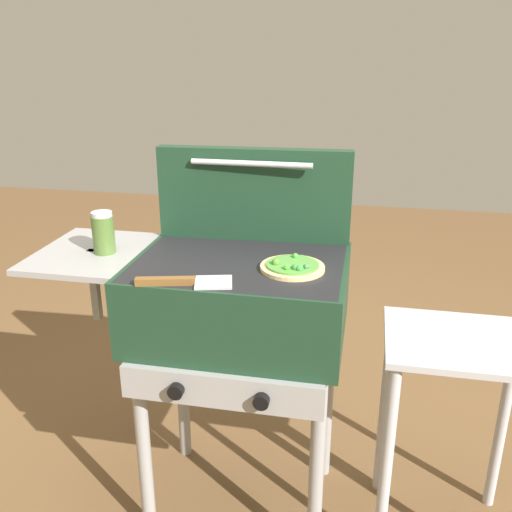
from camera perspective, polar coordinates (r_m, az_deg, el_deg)
ground_plane at (r=2.18m, az=-1.40°, el=-23.16°), size 8.00×8.00×0.00m
grill at (r=1.74m, az=-2.10°, el=-4.95°), size 0.96×0.53×0.90m
grill_lid_open at (r=1.84m, az=-0.21°, el=6.25°), size 0.63×0.09×0.30m
pizza_veggie at (r=1.62m, az=3.68°, el=-1.09°), size 0.19×0.19×0.03m
sauce_jar at (r=1.80m, az=-15.14°, el=2.28°), size 0.07×0.07×0.13m
spatula at (r=1.54m, az=-7.16°, el=-2.59°), size 0.27×0.12×0.02m
prep_table at (r=1.85m, az=19.36°, el=-13.27°), size 0.44×0.36×0.71m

